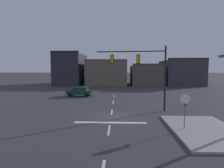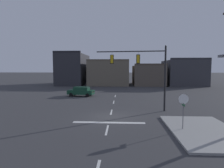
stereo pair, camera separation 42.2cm
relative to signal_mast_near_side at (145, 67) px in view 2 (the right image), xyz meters
The scene contains 8 objects.
ground_plane 6.92m from the signal_mast_near_side, 140.43° to the right, with size 400.00×400.00×0.00m, color #353538.
sidewalk_near_corner 9.33m from the signal_mast_near_side, 62.89° to the right, with size 5.00×8.00×0.15m, color gray.
stop_bar_paint 8.01m from the signal_mast_near_side, 126.27° to the right, with size 6.40×0.50×0.01m, color silver.
lane_centreline 6.28m from the signal_mast_near_side, 163.85° to the right, with size 0.16×26.40×0.01m.
signal_mast_near_side is the anchor object (origin of this frame).
stop_sign 7.74m from the signal_mast_near_side, 72.97° to the right, with size 0.76×0.64×2.83m.
car_lot_nearside 14.76m from the signal_mast_near_side, 132.59° to the left, with size 4.62×2.38×1.61m.
building_row 34.25m from the signal_mast_near_side, 93.41° to the left, with size 41.11×13.98×9.43m.
Camera 2 is at (1.14, -18.18, 4.78)m, focal length 30.04 mm.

